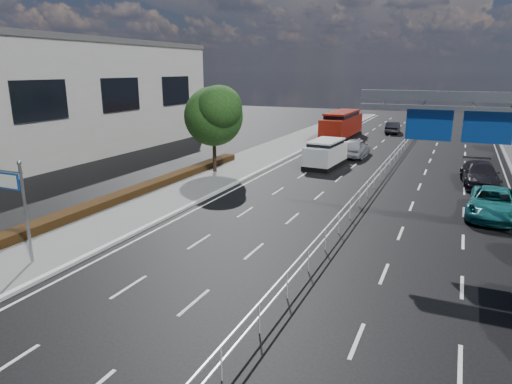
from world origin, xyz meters
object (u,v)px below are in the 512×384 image
at_px(near_car_dark, 393,128).
at_px(overhead_gantry, 508,122).
at_px(white_minivan, 325,154).
at_px(parked_car_teal, 494,203).
at_px(near_car_silver, 355,147).
at_px(red_bus, 342,125).
at_px(toilet_sign, 15,194).
at_px(parked_car_dark, 480,174).

bearing_deg(near_car_dark, overhead_gantry, 102.07).
bearing_deg(white_minivan, overhead_gantry, -46.10).
relative_size(overhead_gantry, parked_car_teal, 1.87).
bearing_deg(parked_car_teal, near_car_silver, 131.20).
height_order(red_bus, near_car_dark, red_bus).
bearing_deg(near_car_silver, overhead_gantry, 120.09).
bearing_deg(parked_car_teal, white_minivan, 147.68).
height_order(near_car_dark, parked_car_teal, parked_car_teal).
bearing_deg(toilet_sign, red_bus, 85.03).
relative_size(overhead_gantry, red_bus, 0.97).
distance_m(toilet_sign, near_car_dark, 47.78).
relative_size(white_minivan, red_bus, 0.50).
bearing_deg(overhead_gantry, near_car_silver, 118.30).
bearing_deg(red_bus, near_car_silver, -68.88).
distance_m(white_minivan, near_car_silver, 5.61).
height_order(toilet_sign, near_car_dark, toilet_sign).
xyz_separation_m(toilet_sign, white_minivan, (6.03, 23.88, -1.86)).
bearing_deg(near_car_dark, near_car_silver, 84.86).
distance_m(toilet_sign, near_car_silver, 30.30).
bearing_deg(toilet_sign, white_minivan, 75.83).
height_order(toilet_sign, overhead_gantry, overhead_gantry).
distance_m(near_car_dark, parked_car_teal, 33.71).
bearing_deg(near_car_dark, white_minivan, 82.33).
xyz_separation_m(overhead_gantry, parked_car_dark, (-0.24, 11.98, -4.81)).
height_order(white_minivan, parked_car_teal, white_minivan).
xyz_separation_m(red_bus, near_car_dark, (4.72, 7.31, -0.92)).
xyz_separation_m(near_car_silver, near_car_dark, (0.86, 17.69, -0.15)).
xyz_separation_m(white_minivan, parked_car_dark, (11.43, -1.85, -0.29)).
relative_size(near_car_silver, parked_car_teal, 0.92).
xyz_separation_m(parked_car_teal, parked_car_dark, (-0.50, 7.26, 0.03)).
distance_m(toilet_sign, parked_car_dark, 28.19).
height_order(white_minivan, near_car_silver, white_minivan).
bearing_deg(near_car_dark, parked_car_dark, 108.00).
bearing_deg(toilet_sign, overhead_gantry, 29.60).
distance_m(red_bus, near_car_silver, 11.11).
height_order(near_car_dark, parked_car_dark, parked_car_dark).
bearing_deg(near_car_dark, red_bus, 54.79).
distance_m(near_car_silver, parked_car_teal, 18.03).
xyz_separation_m(white_minivan, near_car_dark, (2.15, 23.15, -0.38)).
xyz_separation_m(toilet_sign, near_car_silver, (7.31, 29.33, -2.09)).
distance_m(toilet_sign, parked_car_teal, 23.35).
bearing_deg(white_minivan, toilet_sign, -100.43).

